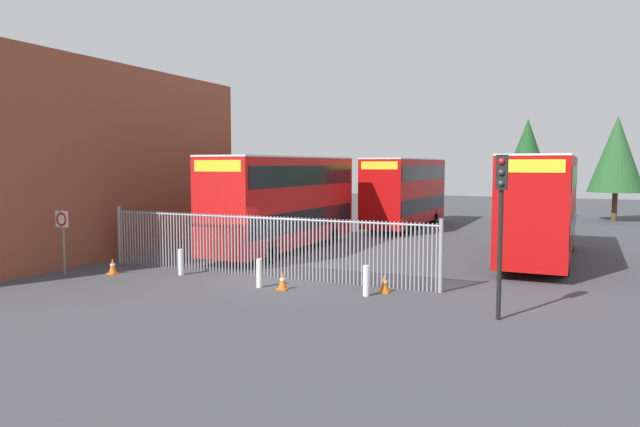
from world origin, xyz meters
The scene contains 16 objects.
ground_plane centered at (0.00, 8.00, 0.00)m, with size 100.00×100.00×0.00m, color #3D3D42.
depot_building_brick centered at (-11.36, 1.40, 4.19)m, with size 6.39×16.77×8.38m, color brown.
palisade_fence centered at (-0.59, 0.00, 1.18)m, with size 13.39×0.14×2.35m.
double_decker_bus_near_gate centered at (-2.69, 5.86, 2.42)m, with size 2.54×10.81×4.42m.
double_decker_bus_behind_fence_left centered at (8.42, 8.07, 2.42)m, with size 2.54×10.81×4.42m.
double_decker_bus_behind_fence_right centered at (-0.39, 18.11, 2.42)m, with size 2.54×10.81×4.42m.
bollard_near_left centered at (-3.32, -1.01, 0.47)m, with size 0.20×0.20×0.95m, color silver.
bollard_center_front centered at (0.42, -1.72, 0.47)m, with size 0.20×0.20×0.95m, color silver.
bollard_near_right centered at (4.06, -1.42, 0.47)m, with size 0.20×0.20×0.95m, color silver.
traffic_cone_by_gate centered at (1.27, -1.69, 0.29)m, with size 0.34×0.34×0.59m.
traffic_cone_mid_forecourt centered at (-5.76, -1.91, 0.29)m, with size 0.34×0.34×0.59m.
traffic_cone_near_kerb centered at (4.41, -0.71, 0.29)m, with size 0.34×0.34×0.59m.
speed_limit_sign_post centered at (-7.33, -2.74, 1.78)m, with size 0.60×0.14×2.40m.
traffic_light_kerbside centered at (8.15, -2.57, 2.99)m, with size 0.28×0.33×4.30m.
tree_tall_back centered at (6.26, 25.19, 4.68)m, with size 3.56×3.56×7.24m.
tree_short_side centered at (11.99, 28.50, 4.78)m, with size 3.79×3.79×7.50m.
Camera 1 is at (10.15, -18.09, 4.05)m, focal length 32.69 mm.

